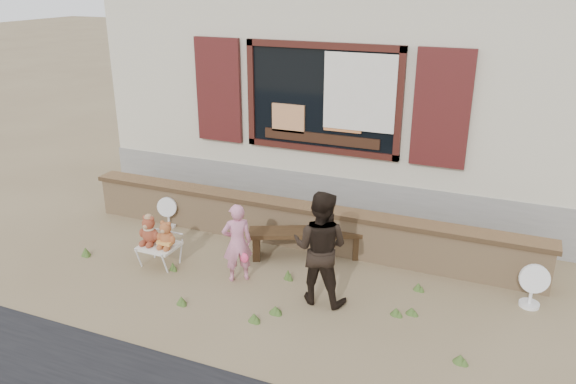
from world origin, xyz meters
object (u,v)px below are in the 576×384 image
at_px(folding_chair, 159,247).
at_px(child, 237,243).
at_px(bench, 306,237).
at_px(teddy_bear_left, 149,229).
at_px(adult, 320,248).
at_px(teddy_bear_right, 166,234).

bearing_deg(folding_chair, child, 3.71).
height_order(bench, teddy_bear_left, teddy_bear_left).
bearing_deg(teddy_bear_left, child, 3.32).
bearing_deg(folding_chair, bench, 30.17).
relative_size(child, adult, 0.74).
xyz_separation_m(child, adult, (1.18, -0.06, 0.19)).
bearing_deg(folding_chair, teddy_bear_right, 0.00).
height_order(teddy_bear_left, teddy_bear_right, teddy_bear_left).
bearing_deg(adult, teddy_bear_right, -0.06).
distance_m(folding_chair, child, 1.23).
bearing_deg(child, teddy_bear_right, -33.65).
distance_m(teddy_bear_left, teddy_bear_right, 0.28).
bearing_deg(adult, folding_chair, -0.10).
xyz_separation_m(folding_chair, child, (1.20, 0.07, 0.26)).
height_order(bench, adult, adult).
bearing_deg(teddy_bear_right, child, 4.20).
height_order(bench, folding_chair, bench).
bearing_deg(bench, teddy_bear_left, -176.23).
height_order(bench, teddy_bear_right, teddy_bear_right).
bearing_deg(child, folding_chair, -34.14).
xyz_separation_m(folding_chair, teddy_bear_right, (0.14, -0.00, 0.23)).
relative_size(teddy_bear_left, child, 0.39).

